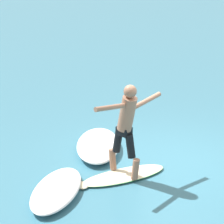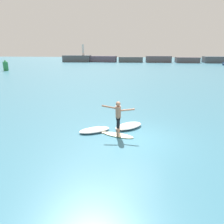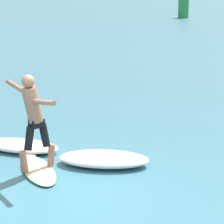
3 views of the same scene
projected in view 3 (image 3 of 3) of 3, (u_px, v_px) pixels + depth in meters
name	position (u px, v px, depth m)	size (l,w,h in m)	color
ground_plane	(55.00, 193.00, 9.24)	(200.00, 200.00, 0.00)	#356C82
surfboard	(38.00, 170.00, 10.27)	(1.95, 1.14, 0.21)	beige
surfer	(33.00, 114.00, 9.92)	(1.72, 0.79, 1.86)	#956850
channel_marker_buoy	(183.00, 7.00, 49.03)	(0.98, 0.98, 2.17)	#288447
wave_foam_at_tail	(21.00, 146.00, 11.50)	(1.93, 1.62, 0.21)	white
wave_foam_at_nose	(104.00, 159.00, 10.59)	(1.95, 1.91, 0.26)	white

